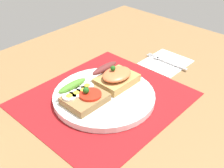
# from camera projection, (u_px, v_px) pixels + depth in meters

# --- Properties ---
(ground_plane) EXTENTS (1.20, 0.90, 0.03)m
(ground_plane) POSITION_uv_depth(u_px,v_px,m) (104.00, 104.00, 0.75)
(ground_plane) COLOR olive
(placemat) EXTENTS (0.40, 0.35, 0.00)m
(placemat) POSITION_uv_depth(u_px,v_px,m) (104.00, 99.00, 0.74)
(placemat) COLOR maroon
(placemat) RESTS_ON ground_plane
(plate) EXTENTS (0.26, 0.26, 0.02)m
(plate) POSITION_uv_depth(u_px,v_px,m) (104.00, 96.00, 0.74)
(plate) COLOR white
(plate) RESTS_ON placemat
(sandwich_egg_tomato) EXTENTS (0.10, 0.10, 0.04)m
(sandwich_egg_tomato) POSITION_uv_depth(u_px,v_px,m) (83.00, 96.00, 0.70)
(sandwich_egg_tomato) COLOR olive
(sandwich_egg_tomato) RESTS_ON plate
(sandwich_salmon) EXTENTS (0.11, 0.10, 0.06)m
(sandwich_salmon) POSITION_uv_depth(u_px,v_px,m) (115.00, 77.00, 0.76)
(sandwich_salmon) COLOR tan
(sandwich_salmon) RESTS_ON plate
(napkin) EXTENTS (0.14, 0.12, 0.01)m
(napkin) POSITION_uv_depth(u_px,v_px,m) (166.00, 62.00, 0.90)
(napkin) COLOR white
(napkin) RESTS_ON ground_plane
(fork) EXTENTS (0.02, 0.14, 0.00)m
(fork) POSITION_uv_depth(u_px,v_px,m) (165.00, 61.00, 0.90)
(fork) COLOR #B7B7BC
(fork) RESTS_ON napkin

